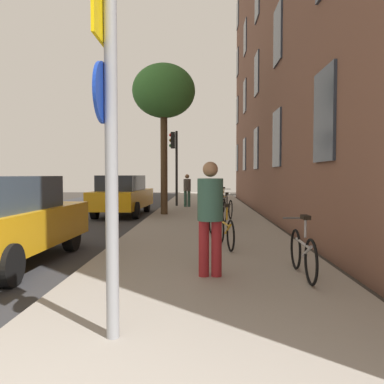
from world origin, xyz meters
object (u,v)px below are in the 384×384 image
object	(u,v)px
bicycle_5	(224,200)
bicycle_2	(215,217)
sign_post	(109,127)
pedestrian_0	(210,211)
bicycle_0	(303,252)
bicycle_3	(228,210)
tree_near	(164,93)
bicycle_4	(222,205)
traffic_light	(175,155)
pedestrian_1	(187,188)
bicycle_1	(226,230)
car_1	(123,195)

from	to	relation	value
bicycle_5	bicycle_2	bearing A→B (deg)	-95.20
sign_post	pedestrian_0	distance (m)	2.66
bicycle_0	bicycle_3	bearing A→B (deg)	95.37
tree_near	bicycle_0	world-z (taller)	tree_near
sign_post	bicycle_4	size ratio (longest dim) A/B	1.97
traffic_light	pedestrian_1	size ratio (longest dim) A/B	2.36
bicycle_2	pedestrian_1	size ratio (longest dim) A/B	1.11
traffic_light	bicycle_5	world-z (taller)	traffic_light
bicycle_1	bicycle_4	xyz separation A→B (m)	(0.29, 7.20, -0.01)
traffic_light	pedestrian_0	size ratio (longest dim) A/B	2.13
pedestrian_0	bicycle_2	bearing A→B (deg)	87.48
tree_near	bicycle_4	size ratio (longest dim) A/B	3.41
traffic_light	bicycle_2	xyz separation A→B (m)	(1.73, -8.72, -2.15)
bicycle_1	pedestrian_1	bearing A→B (deg)	96.73
bicycle_4	pedestrian_0	xyz separation A→B (m)	(-0.66, -9.61, 0.64)
traffic_light	bicycle_4	size ratio (longest dim) A/B	2.17
bicycle_1	bicycle_2	xyz separation A→B (m)	(-0.16, 2.40, 0.02)
bicycle_3	bicycle_5	bearing A→B (deg)	88.21
pedestrian_1	car_1	distance (m)	3.89
pedestrian_0	bicycle_0	bearing A→B (deg)	0.60
traffic_light	bicycle_5	xyz separation A→B (m)	(2.39, -1.51, -2.14)
sign_post	bicycle_5	bearing A→B (deg)	82.63
bicycle_4	pedestrian_1	xyz separation A→B (m)	(-1.53, 3.32, 0.54)
sign_post	traffic_light	size ratio (longest dim) A/B	0.91
pedestrian_0	pedestrian_1	distance (m)	12.96
pedestrian_1	tree_near	bearing A→B (deg)	-101.84
bicycle_4	bicycle_3	bearing A→B (deg)	-88.57
tree_near	bicycle_4	world-z (taller)	tree_near
bicycle_2	bicycle_5	world-z (taller)	bicycle_5
bicycle_3	pedestrian_1	world-z (taller)	pedestrian_1
car_1	pedestrian_0	bearing A→B (deg)	-71.27
sign_post	bicycle_4	xyz separation A→B (m)	(1.64, 11.88, -1.62)
tree_near	car_1	bearing A→B (deg)	160.54
bicycle_5	pedestrian_0	world-z (taller)	pedestrian_0
tree_near	bicycle_0	bearing A→B (deg)	-72.07
bicycle_1	bicycle_3	bearing A→B (deg)	85.86
sign_post	pedestrian_1	distance (m)	15.24
pedestrian_0	car_1	world-z (taller)	pedestrian_0
tree_near	pedestrian_1	xyz separation A→B (m)	(0.75, 3.59, -3.80)
bicycle_0	bicycle_1	size ratio (longest dim) A/B	0.98
traffic_light	bicycle_3	size ratio (longest dim) A/B	2.23
sign_post	pedestrian_1	world-z (taller)	sign_post
bicycle_3	pedestrian_1	distance (m)	5.96
bicycle_1	pedestrian_1	distance (m)	10.60
bicycle_2	car_1	xyz separation A→B (m)	(-3.59, 5.15, 0.34)
tree_near	pedestrian_0	size ratio (longest dim) A/B	3.35
bicycle_0	bicycle_1	distance (m)	2.61
bicycle_0	bicycle_2	xyz separation A→B (m)	(-1.18, 4.80, 0.01)
bicycle_5	bicycle_0	bearing A→B (deg)	-87.49
pedestrian_0	tree_near	bearing A→B (deg)	99.86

